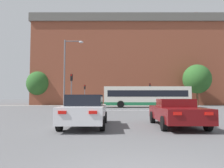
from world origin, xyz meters
name	(u,v)px	position (x,y,z in m)	size (l,w,h in m)	color
stop_line_strip	(118,110)	(0.00, 21.35, 0.00)	(8.87, 0.30, 0.01)	silver
far_pavement	(116,106)	(0.00, 36.03, 0.01)	(69.86, 2.50, 0.01)	gray
brick_civic_building	(125,64)	(2.36, 46.81, 9.19)	(39.15, 16.60, 20.13)	brown
car_saloon_left	(85,110)	(-2.05, 7.31, 0.79)	(2.04, 4.93, 1.56)	silver
car_roadster_right	(176,112)	(2.45, 7.35, 0.69)	(2.15, 4.88, 1.36)	#600C0F
bus_crossing_lead	(146,96)	(4.33, 28.45, 1.63)	(12.40, 2.67, 3.03)	silver
traffic_light_far_left	(84,91)	(-5.63, 35.52, 2.55)	(0.26, 0.31, 3.75)	slate
traffic_light_far_right	(150,91)	(6.05, 35.31, 2.71)	(0.26, 0.31, 4.01)	slate
traffic_light_near_left	(71,86)	(-5.52, 22.10, 2.84)	(0.26, 0.31, 4.22)	slate
street_lamp_junction	(67,68)	(-5.68, 20.55, 4.78)	(2.16, 0.36, 7.91)	slate
pedestrian_waiting	(120,100)	(0.76, 35.89, 0.95)	(0.45, 0.34, 1.63)	#333851
pedestrian_walking_east	(170,101)	(9.69, 35.34, 0.93)	(0.40, 0.45, 1.60)	black
tree_by_building	(197,79)	(14.71, 35.92, 4.82)	(5.04, 5.04, 7.47)	#4C3823
tree_kerbside	(170,84)	(11.27, 41.19, 4.28)	(3.73, 3.73, 6.26)	#4C3823
tree_distant	(39,84)	(-15.30, 39.81, 4.26)	(4.84, 4.84, 6.81)	#4C3823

